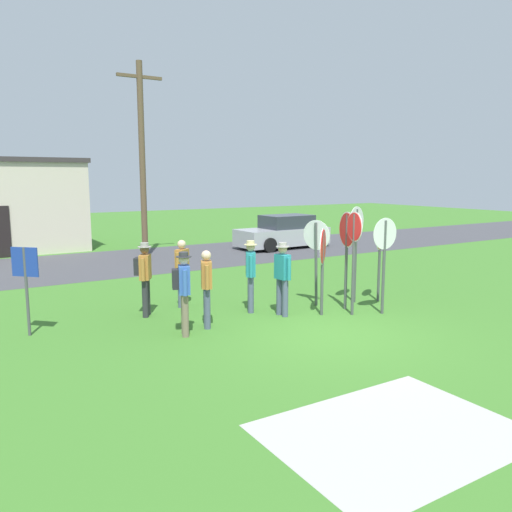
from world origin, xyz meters
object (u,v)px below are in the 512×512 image
(parked_car_on_street, at_px, (283,233))
(person_near_signs, at_px, (207,285))
(stop_sign_rear_left, at_px, (347,242))
(person_in_teal, at_px, (251,272))
(stop_sign_leaning_right, at_px, (356,237))
(stop_sign_rear_right, at_px, (316,247))
(stop_sign_tallest, at_px, (380,246))
(person_in_dark_shirt, at_px, (183,287))
(person_with_sunhat, at_px, (182,269))
(person_in_blue, at_px, (282,275))
(stop_sign_nearest, at_px, (323,256))
(stop_sign_leaning_left, at_px, (384,249))
(person_holding_notes, at_px, (144,274))
(info_panel_leftmost, at_px, (26,275))
(utility_pole, at_px, (142,157))
(stop_sign_center_cluster, at_px, (354,246))

(parked_car_on_street, height_order, person_near_signs, person_near_signs)
(stop_sign_rear_left, distance_m, person_in_teal, 2.44)
(stop_sign_leaning_right, bearing_deg, parked_car_on_street, 65.54)
(stop_sign_rear_right, height_order, stop_sign_leaning_right, stop_sign_leaning_right)
(stop_sign_tallest, relative_size, person_in_teal, 1.24)
(person_in_dark_shirt, bearing_deg, stop_sign_leaning_right, 3.28)
(parked_car_on_street, height_order, person_with_sunhat, person_with_sunhat)
(parked_car_on_street, xyz_separation_m, person_in_blue, (-6.68, -9.64, 0.30))
(stop_sign_nearest, relative_size, stop_sign_leaning_left, 0.90)
(stop_sign_leaning_right, distance_m, person_with_sunhat, 4.50)
(stop_sign_leaning_right, xyz_separation_m, person_near_signs, (-4.27, -0.02, -0.77))
(stop_sign_rear_left, distance_m, person_near_signs, 3.68)
(person_in_blue, bearing_deg, person_holding_notes, 149.17)
(person_holding_notes, relative_size, person_near_signs, 1.03)
(stop_sign_rear_left, xyz_separation_m, info_panel_leftmost, (-6.96, 1.79, -0.40))
(stop_sign_nearest, distance_m, stop_sign_rear_left, 0.88)
(utility_pole, relative_size, stop_sign_leaning_left, 3.35)
(stop_sign_leaning_left, bearing_deg, person_holding_notes, 150.70)
(info_panel_leftmost, bearing_deg, person_near_signs, -22.58)
(stop_sign_rear_left, bearing_deg, person_in_teal, 154.17)
(parked_car_on_street, bearing_deg, person_holding_notes, -139.72)
(person_in_blue, bearing_deg, stop_sign_nearest, -28.15)
(stop_sign_nearest, relative_size, stop_sign_rear_right, 0.95)
(person_holding_notes, height_order, person_in_teal, same)
(stop_sign_rear_right, bearing_deg, stop_sign_leaning_left, -58.91)
(person_with_sunhat, relative_size, info_panel_leftmost, 0.92)
(stop_sign_nearest, relative_size, stop_sign_rear_left, 0.86)
(stop_sign_center_cluster, distance_m, stop_sign_tallest, 1.68)
(stop_sign_nearest, relative_size, stop_sign_center_cluster, 0.84)
(person_in_blue, relative_size, person_with_sunhat, 1.03)
(parked_car_on_street, xyz_separation_m, stop_sign_leaning_left, (-4.54, -10.75, 0.88))
(stop_sign_rear_left, height_order, person_holding_notes, stop_sign_rear_left)
(stop_sign_rear_left, distance_m, stop_sign_leaning_right, 0.79)
(stop_sign_rear_left, xyz_separation_m, stop_sign_center_cluster, (-0.20, -0.48, -0.02))
(stop_sign_center_cluster, height_order, person_near_signs, stop_sign_center_cluster)
(stop_sign_center_cluster, height_order, stop_sign_leaning_right, stop_sign_leaning_right)
(person_in_dark_shirt, bearing_deg, person_in_teal, 22.61)
(stop_sign_leaning_left, height_order, person_in_teal, stop_sign_leaning_left)
(stop_sign_center_cluster, height_order, person_in_blue, stop_sign_center_cluster)
(utility_pole, relative_size, stop_sign_rear_right, 3.52)
(parked_car_on_street, relative_size, stop_sign_leaning_left, 1.90)
(person_near_signs, bearing_deg, person_with_sunhat, 81.79)
(parked_car_on_street, relative_size, info_panel_leftmost, 2.37)
(stop_sign_rear_left, relative_size, stop_sign_tallest, 1.12)
(info_panel_leftmost, bearing_deg, stop_sign_center_cluster, -18.59)
(stop_sign_center_cluster, height_order, stop_sign_tallest, stop_sign_center_cluster)
(parked_car_on_street, distance_m, stop_sign_nearest, 11.69)
(stop_sign_leaning_left, bearing_deg, parked_car_on_street, 67.08)
(stop_sign_rear_left, height_order, person_in_blue, stop_sign_rear_left)
(utility_pole, distance_m, person_with_sunhat, 8.96)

